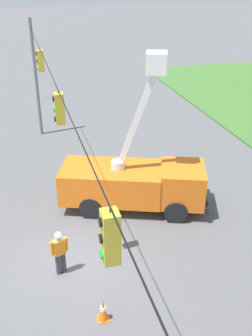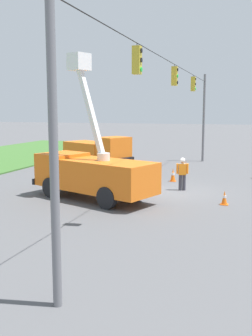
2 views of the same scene
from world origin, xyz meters
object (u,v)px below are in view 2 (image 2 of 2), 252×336
at_px(road_worker, 182,172).
at_px(traffic_cone_lane_edge_a, 224,198).
at_px(utility_truck_bucket_lift, 92,171).
at_px(traffic_cone_foreground_right, 186,166).
at_px(utility_truck_support_near, 98,150).
at_px(traffic_cone_foreground_left, 173,175).

relative_size(road_worker, traffic_cone_lane_edge_a, 2.66).
bearing_deg(utility_truck_bucket_lift, traffic_cone_foreground_right, -14.76).
bearing_deg(utility_truck_bucket_lift, utility_truck_support_near, 20.58).
bearing_deg(utility_truck_support_near, utility_truck_bucket_lift, -159.42).
height_order(utility_truck_bucket_lift, road_worker, utility_truck_bucket_lift).
height_order(utility_truck_bucket_lift, traffic_cone_lane_edge_a, utility_truck_bucket_lift).
height_order(road_worker, traffic_cone_foreground_right, road_worker).
bearing_deg(traffic_cone_foreground_left, road_worker, -158.22).
bearing_deg(utility_truck_bucket_lift, traffic_cone_foreground_left, -25.20).
bearing_deg(traffic_cone_lane_edge_a, utility_truck_support_near, 44.87).
xyz_separation_m(utility_truck_bucket_lift, traffic_cone_foreground_left, (5.92, -2.79, -0.98)).
bearing_deg(utility_truck_bucket_lift, road_worker, -47.66).
relative_size(utility_truck_support_near, traffic_cone_foreground_right, 9.52).
bearing_deg(utility_truck_support_near, traffic_cone_lane_edge_a, -135.13).
bearing_deg(traffic_cone_foreground_right, utility_truck_support_near, 84.95).
relative_size(traffic_cone_foreground_right, traffic_cone_lane_edge_a, 1.01).
xyz_separation_m(road_worker, traffic_cone_lane_edge_a, (-2.66, -2.41, -0.68)).
bearing_deg(traffic_cone_foreground_left, utility_truck_bucket_lift, 154.80).
height_order(utility_truck_support_near, traffic_cone_lane_edge_a, utility_truck_support_near).
distance_m(road_worker, traffic_cone_foreground_left, 2.74).
bearing_deg(traffic_cone_foreground_left, traffic_cone_foreground_right, -0.13).
height_order(traffic_cone_foreground_left, traffic_cone_foreground_right, traffic_cone_foreground_left).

